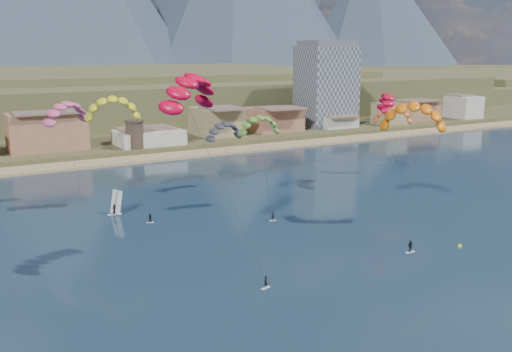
# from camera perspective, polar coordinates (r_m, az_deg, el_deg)

# --- Properties ---
(ground) EXTENTS (2400.00, 2400.00, 0.00)m
(ground) POSITION_cam_1_polar(r_m,az_deg,el_deg) (76.90, 12.09, -11.87)
(ground) COLOR black
(ground) RESTS_ON ground
(beach) EXTENTS (2200.00, 12.00, 0.90)m
(beach) POSITION_cam_1_polar(r_m,az_deg,el_deg) (167.65, -12.56, 1.54)
(beach) COLOR tan
(beach) RESTS_ON ground
(foothills) EXTENTS (940.00, 210.00, 18.00)m
(foothills) POSITION_cam_1_polar(r_m,az_deg,el_deg) (293.52, -15.81, 7.73)
(foothills) COLOR brown
(foothills) RESTS_ON ground
(apartment_tower) EXTENTS (20.00, 16.00, 32.00)m
(apartment_tower) POSITION_cam_1_polar(r_m,az_deg,el_deg) (223.66, 6.94, 8.98)
(apartment_tower) COLOR gray
(apartment_tower) RESTS_ON ground
(watchtower) EXTENTS (5.82, 5.82, 8.60)m
(watchtower) POSITION_cam_1_polar(r_m,az_deg,el_deg) (175.64, -11.87, 4.09)
(watchtower) COLOR #47382D
(watchtower) RESTS_ON ground
(kitesurfer_red) EXTENTS (12.32, 18.33, 30.02)m
(kitesurfer_red) POSITION_cam_1_polar(r_m,az_deg,el_deg) (80.78, -6.73, 8.78)
(kitesurfer_red) COLOR silver
(kitesurfer_red) RESTS_ON ground
(kitesurfer_yellow) EXTENTS (11.74, 15.43, 24.42)m
(kitesurfer_yellow) POSITION_cam_1_polar(r_m,az_deg,el_deg) (114.48, -13.96, 6.84)
(kitesurfer_yellow) COLOR silver
(kitesurfer_yellow) RESTS_ON ground
(kitesurfer_orange) EXTENTS (18.29, 18.73, 25.80)m
(kitesurfer_orange) POSITION_cam_1_polar(r_m,az_deg,el_deg) (106.55, 15.27, 6.12)
(kitesurfer_orange) COLOR silver
(kitesurfer_orange) RESTS_ON ground
(kitesurfer_green) EXTENTS (9.09, 10.57, 19.76)m
(kitesurfer_green) POSITION_cam_1_polar(r_m,az_deg,el_deg) (111.80, 0.34, 5.28)
(kitesurfer_green) COLOR silver
(kitesurfer_green) RESTS_ON ground
(distant_kite_pink) EXTENTS (11.06, 8.88, 22.77)m
(distant_kite_pink) POSITION_cam_1_polar(r_m,az_deg,el_deg) (119.95, -18.28, 6.29)
(distant_kite_pink) COLOR #262626
(distant_kite_pink) RESTS_ON ground
(distant_kite_dark) EXTENTS (10.14, 6.89, 17.37)m
(distant_kite_dark) POSITION_cam_1_polar(r_m,az_deg,el_deg) (127.98, -3.17, 4.76)
(distant_kite_dark) COLOR #262626
(distant_kite_dark) RESTS_ON ground
(distant_kite_orange) EXTENTS (10.10, 9.50, 19.03)m
(distant_kite_orange) POSITION_cam_1_polar(r_m,az_deg,el_deg) (149.11, 13.38, 6.20)
(distant_kite_orange) COLOR #262626
(distant_kite_orange) RESTS_ON ground
(distant_kite_red) EXTENTS (8.67, 10.19, 22.84)m
(distant_kite_red) POSITION_cam_1_polar(r_m,az_deg,el_deg) (134.07, 12.62, 7.33)
(distant_kite_red) COLOR #262626
(distant_kite_red) RESTS_ON ground
(windsurfer) EXTENTS (2.74, 3.01, 4.69)m
(windsurfer) POSITION_cam_1_polar(r_m,az_deg,el_deg) (114.42, -13.72, -2.98)
(windsurfer) COLOR silver
(windsurfer) RESTS_ON ground
(buoy) EXTENTS (0.66, 0.66, 0.66)m
(buoy) POSITION_cam_1_polar(r_m,az_deg,el_deg) (99.60, 19.46, -6.52)
(buoy) COLOR #FFFD1A
(buoy) RESTS_ON ground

